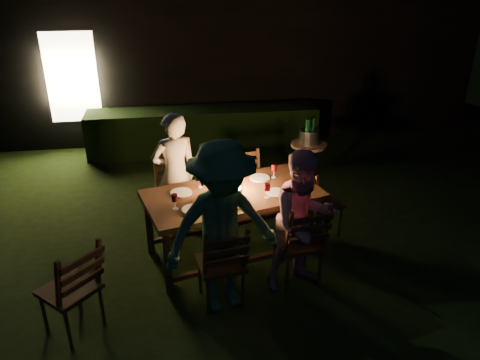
{
  "coord_description": "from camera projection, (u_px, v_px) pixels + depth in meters",
  "views": [
    {
      "loc": [
        -1.06,
        -4.52,
        3.24
      ],
      "look_at": [
        -0.31,
        0.5,
        0.87
      ],
      "focal_mm": 35.0,
      "sensor_mm": 36.0,
      "label": 1
    }
  ],
  "objects": [
    {
      "name": "wineglass_b",
      "position": [
        175.0,
        202.0,
        4.98
      ],
      "size": [
        0.06,
        0.06,
        0.18
      ],
      "primitive_type": null,
      "color": "#59070F",
      "rests_on": "dining_table"
    },
    {
      "name": "chair_far_right",
      "position": [
        249.0,
        198.0,
        6.44
      ],
      "size": [
        0.48,
        0.5,
        0.95
      ],
      "rotation": [
        0.0,
        0.0,
        3.27
      ],
      "color": "#442816",
      "rests_on": "ground"
    },
    {
      "name": "wineglass_c",
      "position": [
        267.0,
        191.0,
        5.21
      ],
      "size": [
        0.06,
        0.06,
        0.18
      ],
      "primitive_type": null,
      "color": "#59070F",
      "rests_on": "dining_table"
    },
    {
      "name": "phone",
      "position": [
        189.0,
        214.0,
        4.9
      ],
      "size": [
        0.14,
        0.07,
        0.01
      ],
      "primitive_type": "cube",
      "color": "black",
      "rests_on": "dining_table"
    },
    {
      "name": "napkin_right",
      "position": [
        288.0,
        194.0,
        5.32
      ],
      "size": [
        0.18,
        0.14,
        0.01
      ],
      "primitive_type": "cube",
      "color": "red",
      "rests_on": "dining_table"
    },
    {
      "name": "wineglass_d",
      "position": [
        274.0,
        171.0,
        5.71
      ],
      "size": [
        0.06,
        0.06,
        0.18
      ],
      "primitive_type": null,
      "color": "#59070F",
      "rests_on": "dining_table"
    },
    {
      "name": "side_table",
      "position": [
        309.0,
        149.0,
        7.12
      ],
      "size": [
        0.55,
        0.55,
        0.74
      ],
      "color": "olive",
      "rests_on": "ground"
    },
    {
      "name": "plate_near_right",
      "position": [
        276.0,
        193.0,
        5.35
      ],
      "size": [
        0.25,
        0.25,
        0.01
      ],
      "primitive_type": "cylinder",
      "color": "white",
      "rests_on": "dining_table"
    },
    {
      "name": "plate_near_left",
      "position": [
        193.0,
        209.0,
        4.99
      ],
      "size": [
        0.25,
        0.25,
        0.01
      ],
      "primitive_type": "cylinder",
      "color": "white",
      "rests_on": "dining_table"
    },
    {
      "name": "person_house_side",
      "position": [
        175.0,
        174.0,
        5.9
      ],
      "size": [
        0.67,
        0.52,
        1.61
      ],
      "primitive_type": "imported",
      "rotation": [
        0.0,
        0.0,
        3.4
      ],
      "color": "#F0E1CC",
      "rests_on": "ground"
    },
    {
      "name": "wineglass_e",
      "position": [
        235.0,
        198.0,
        5.05
      ],
      "size": [
        0.06,
        0.06,
        0.18
      ],
      "primitive_type": null,
      "color": "silver",
      "rests_on": "dining_table"
    },
    {
      "name": "bottle_bucket_a",
      "position": [
        307.0,
        135.0,
        6.97
      ],
      "size": [
        0.07,
        0.07,
        0.32
      ],
      "primitive_type": "cylinder",
      "color": "#0F471E",
      "rests_on": "side_table"
    },
    {
      "name": "chair_spare",
      "position": [
        73.0,
        304.0,
        4.4
      ],
      "size": [
        0.69,
        0.69,
        1.05
      ],
      "rotation": [
        0.0,
        0.0,
        0.81
      ],
      "color": "#442816",
      "rests_on": "ground"
    },
    {
      "name": "garden_envelope",
      "position": [
        215.0,
        44.0,
        10.4
      ],
      "size": [
        40.0,
        40.0,
        3.2
      ],
      "color": "black",
      "rests_on": "ground"
    },
    {
      "name": "person_opp_left",
      "position": [
        222.0,
        229.0,
        4.5
      ],
      "size": [
        1.3,
        0.95,
        1.81
      ],
      "primitive_type": "imported",
      "rotation": [
        0.0,
        0.0,
        0.26
      ],
      "color": "#366C4C",
      "rests_on": "ground"
    },
    {
      "name": "bottle_bucket_b",
      "position": [
        312.0,
        133.0,
        7.05
      ],
      "size": [
        0.07,
        0.07,
        0.32
      ],
      "primitive_type": "cylinder",
      "color": "#0F471E",
      "rests_on": "side_table"
    },
    {
      "name": "plate_far_left",
      "position": [
        181.0,
        193.0,
        5.35
      ],
      "size": [
        0.25,
        0.25,
        0.01
      ],
      "primitive_type": "cylinder",
      "color": "white",
      "rests_on": "dining_table"
    },
    {
      "name": "dining_table",
      "position": [
        233.0,
        199.0,
        5.41
      ],
      "size": [
        2.19,
        1.47,
        0.83
      ],
      "rotation": [
        0.0,
        0.0,
        0.26
      ],
      "color": "#442816",
      "rests_on": "ground"
    },
    {
      "name": "chair_near_right",
      "position": [
        298.0,
        256.0,
        5.11
      ],
      "size": [
        0.55,
        0.58,
        1.06
      ],
      "rotation": [
        0.0,
        0.0,
        0.17
      ],
      "color": "#442816",
      "rests_on": "ground"
    },
    {
      "name": "lantern",
      "position": [
        235.0,
        178.0,
        5.37
      ],
      "size": [
        0.16,
        0.16,
        0.35
      ],
      "color": "white",
      "rests_on": "dining_table"
    },
    {
      "name": "bottle_table",
      "position": [
        212.0,
        185.0,
        5.22
      ],
      "size": [
        0.07,
        0.07,
        0.28
      ],
      "primitive_type": "cylinder",
      "color": "#0F471E",
      "rests_on": "dining_table"
    },
    {
      "name": "plate_far_right",
      "position": [
        260.0,
        178.0,
        5.71
      ],
      "size": [
        0.25,
        0.25,
        0.01
      ],
      "primitive_type": "cylinder",
      "color": "white",
      "rests_on": "dining_table"
    },
    {
      "name": "chair_end",
      "position": [
        321.0,
        213.0,
        6.04
      ],
      "size": [
        0.55,
        0.52,
        0.97
      ],
      "rotation": [
        0.0,
        0.0,
        -1.35
      ],
      "color": "#442816",
      "rests_on": "ground"
    },
    {
      "name": "napkin_left",
      "position": [
        231.0,
        207.0,
        5.05
      ],
      "size": [
        0.18,
        0.14,
        0.01
      ],
      "primitive_type": "cube",
      "color": "red",
      "rests_on": "dining_table"
    },
    {
      "name": "person_opp_right",
      "position": [
        303.0,
        221.0,
        4.87
      ],
      "size": [
        0.89,
        0.77,
        1.57
      ],
      "primitive_type": "imported",
      "rotation": [
        0.0,
        0.0,
        0.26
      ],
      "color": "#D08FAC",
      "rests_on": "ground"
    },
    {
      "name": "ice_bucket",
      "position": [
        309.0,
        137.0,
        7.03
      ],
      "size": [
        0.3,
        0.3,
        0.22
      ],
      "primitive_type": "cylinder",
      "color": "#A5A8AD",
      "rests_on": "side_table"
    },
    {
      "name": "chair_near_left",
      "position": [
        221.0,
        277.0,
        4.79
      ],
      "size": [
        0.52,
        0.55,
        1.01
      ],
      "rotation": [
        0.0,
        0.0,
        0.16
      ],
      "color": "#442816",
      "rests_on": "ground"
    },
    {
      "name": "chair_far_left",
      "position": [
        178.0,
        209.0,
        6.07
      ],
      "size": [
        0.58,
        0.61,
        1.07
      ],
      "rotation": [
        0.0,
        0.0,
        3.37
      ],
      "color": "#442816",
      "rests_on": "ground"
    },
    {
      "name": "wineglass_a",
      "position": [
        200.0,
        180.0,
        5.46
      ],
      "size": [
        0.06,
        0.06,
        0.18
      ],
      "primitive_type": null,
      "color": "#59070F",
      "rests_on": "dining_table"
    }
  ]
}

